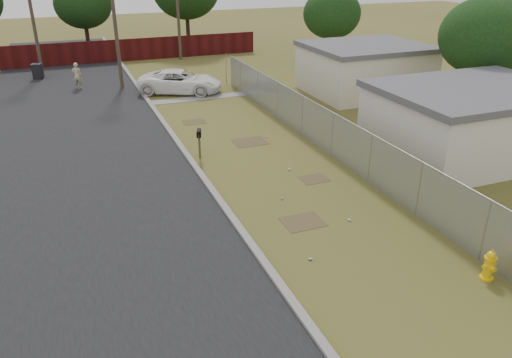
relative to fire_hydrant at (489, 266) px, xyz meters
name	(u,v)px	position (x,y,z in m)	size (l,w,h in m)	color
ground	(268,165)	(-2.58, 9.82, -0.44)	(120.00, 120.00, 0.00)	brown
street	(90,128)	(-9.34, 17.87, -0.42)	(15.10, 60.00, 0.12)	black
chainlink_fence	(322,132)	(0.54, 10.85, 0.36)	(0.10, 27.06, 2.02)	gray
privacy_fence	(80,53)	(-8.58, 34.82, 0.46)	(30.00, 0.12, 1.80)	#400D0D
utility_poles	(111,8)	(-6.25, 30.49, 4.25)	(12.60, 8.24, 9.00)	#4B3C32
houses	(412,92)	(7.12, 12.96, 1.12)	(9.30, 17.24, 3.10)	silver
horizon_trees	(164,3)	(-1.74, 33.38, 4.19)	(33.32, 31.94, 7.78)	#2E2014
fire_hydrant	(489,266)	(0.00, 0.00, 0.00)	(0.42, 0.41, 0.94)	yellow
mailbox	(199,136)	(-5.08, 11.77, 0.60)	(0.35, 0.57, 1.32)	brown
pickup_truck	(180,81)	(-3.20, 23.10, 0.30)	(2.45, 5.32, 1.48)	white
pedestrian	(77,76)	(-9.33, 26.72, 0.43)	(0.63, 0.42, 1.74)	tan
trash_bin	(38,71)	(-11.85, 30.68, 0.12)	(0.83, 0.90, 1.08)	black
scattered_litter	(296,189)	(-2.54, 7.15, -0.40)	(3.04, 10.54, 0.07)	beige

